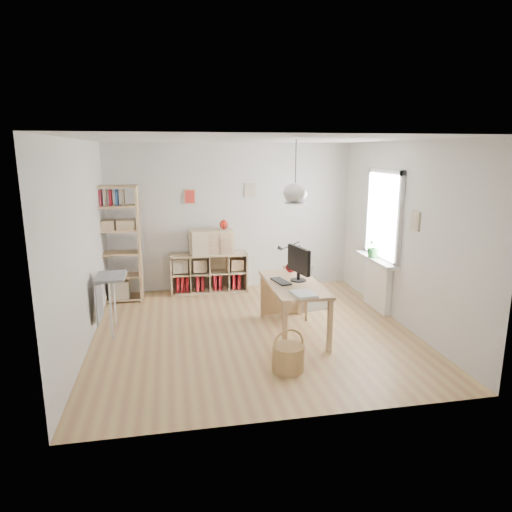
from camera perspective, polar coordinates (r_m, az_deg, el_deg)
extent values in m
plane|color=tan|center=(6.69, -0.37, -9.40)|extent=(4.50, 4.50, 0.00)
plane|color=white|center=(8.50, -3.12, 4.86)|extent=(4.50, 0.00, 4.50)
plane|color=white|center=(4.17, 5.18, -3.79)|extent=(4.50, 0.00, 4.50)
plane|color=white|center=(6.31, -20.93, 1.16)|extent=(0.00, 4.50, 4.50)
plane|color=white|center=(7.06, 17.91, 2.57)|extent=(0.00, 4.50, 4.50)
plane|color=white|center=(6.19, -0.41, 14.38)|extent=(4.50, 4.50, 0.00)
cylinder|color=black|center=(6.17, 4.98, 11.18)|extent=(0.01, 0.01, 0.68)
ellipsoid|color=white|center=(6.19, 4.92, 7.84)|extent=(0.32, 0.32, 0.27)
cube|color=white|center=(7.54, 15.76, 4.89)|extent=(0.03, 1.00, 1.30)
cube|color=silver|center=(7.06, 17.51, 4.24)|extent=(0.06, 0.08, 1.46)
cube|color=silver|center=(8.02, 13.90, 5.45)|extent=(0.06, 0.08, 1.46)
cube|color=silver|center=(7.47, 15.91, 10.13)|extent=(0.06, 1.16, 0.08)
cube|color=silver|center=(7.66, 15.28, -0.23)|extent=(0.06, 1.16, 0.08)
cube|color=white|center=(7.76, 14.94, -3.54)|extent=(0.10, 0.80, 0.80)
cube|color=silver|center=(7.63, 14.79, -0.47)|extent=(0.22, 1.20, 0.06)
cube|color=tan|center=(6.43, 4.70, -3.50)|extent=(0.70, 1.50, 0.04)
cube|color=tan|center=(5.84, 3.59, -9.11)|extent=(0.06, 0.06, 0.71)
cube|color=tan|center=(7.12, 0.81, -4.96)|extent=(0.06, 0.06, 0.71)
cube|color=tan|center=(6.01, 9.21, -8.61)|extent=(0.06, 0.06, 0.71)
cube|color=tan|center=(7.26, 5.47, -4.66)|extent=(0.06, 0.06, 0.71)
cube|color=#CFB688|center=(8.54, -5.82, -4.34)|extent=(1.40, 0.38, 0.03)
cube|color=#CFB688|center=(8.36, -5.93, 0.17)|extent=(1.40, 0.38, 0.03)
cube|color=#CFB688|center=(8.42, -10.53, -2.31)|extent=(0.03, 0.38, 0.72)
cube|color=#CFB688|center=(8.53, -1.28, -1.90)|extent=(0.03, 0.38, 0.72)
cube|color=#CFB688|center=(8.62, -5.98, -1.80)|extent=(1.40, 0.02, 0.72)
cube|color=maroon|center=(8.48, -9.77, -3.35)|extent=(0.06, 0.26, 0.30)
cube|color=maroon|center=(8.49, -9.16, -3.33)|extent=(0.05, 0.26, 0.30)
cube|color=maroon|center=(8.49, -8.62, -3.30)|extent=(0.05, 0.26, 0.30)
cube|color=maroon|center=(8.50, -7.34, -3.25)|extent=(0.05, 0.26, 0.30)
cube|color=maroon|center=(8.50, -6.74, -3.22)|extent=(0.05, 0.26, 0.30)
cube|color=maroon|center=(8.52, -5.19, -3.15)|extent=(0.06, 0.26, 0.30)
cube|color=maroon|center=(8.53, -4.59, -3.12)|extent=(0.06, 0.26, 0.30)
cube|color=maroon|center=(8.56, -2.86, -3.04)|extent=(0.06, 0.26, 0.30)
cube|color=maroon|center=(8.57, -2.26, -3.01)|extent=(0.05, 0.26, 0.30)
cube|color=tan|center=(8.14, -19.70, 1.25)|extent=(0.04, 0.38, 2.00)
cube|color=tan|center=(8.06, -14.36, 1.49)|extent=(0.04, 0.38, 2.00)
cube|color=tan|center=(8.33, -16.62, -5.04)|extent=(0.76, 0.38, 0.03)
cube|color=tan|center=(8.22, -16.79, -2.39)|extent=(0.76, 0.38, 0.03)
cube|color=tan|center=(8.12, -16.98, 0.34)|extent=(0.76, 0.38, 0.03)
cube|color=tan|center=(8.05, -17.17, 3.12)|extent=(0.76, 0.38, 0.03)
cube|color=tan|center=(7.99, -17.36, 5.94)|extent=(0.76, 0.38, 0.03)
cube|color=tan|center=(7.96, -17.52, 8.29)|extent=(0.76, 0.38, 0.03)
cube|color=navy|center=(8.02, -19.43, 6.85)|extent=(0.04, 0.18, 0.26)
cube|color=maroon|center=(8.00, -18.86, 6.89)|extent=(0.04, 0.18, 0.26)
cube|color=#C2AF94|center=(7.99, -18.29, 6.92)|extent=(0.04, 0.18, 0.26)
cube|color=maroon|center=(7.98, -17.71, 6.96)|extent=(0.04, 0.18, 0.26)
cube|color=navy|center=(7.97, -17.00, 7.00)|extent=(0.04, 0.18, 0.26)
cube|color=#C2AF94|center=(7.96, -16.28, 7.04)|extent=(0.04, 0.18, 0.26)
cube|color=gray|center=(6.72, -17.72, -2.47)|extent=(0.40, 0.55, 0.04)
cylinder|color=white|center=(6.63, -17.69, -6.47)|extent=(0.03, 0.03, 0.82)
cylinder|color=white|center=(7.05, -17.28, -5.30)|extent=(0.03, 0.03, 0.82)
cube|color=gray|center=(6.84, -19.03, -5.19)|extent=(0.02, 0.50, 0.62)
cube|color=gray|center=(7.15, 4.92, -4.46)|extent=(0.46, 0.46, 0.06)
cube|color=tan|center=(7.05, 3.60, -6.56)|extent=(0.04, 0.04, 0.39)
cube|color=tan|center=(7.36, 3.54, -5.70)|extent=(0.04, 0.04, 0.39)
cube|color=tan|center=(7.07, 6.29, -6.57)|extent=(0.04, 0.04, 0.39)
cube|color=tan|center=(7.38, 6.12, -5.72)|extent=(0.04, 0.04, 0.39)
cube|color=tan|center=(7.26, 4.89, -2.53)|extent=(0.38, 0.12, 0.35)
cylinder|color=#A77B4B|center=(5.55, 4.05, -12.60)|extent=(0.38, 0.38, 0.31)
torus|color=#A77B4B|center=(5.48, 4.08, -10.92)|extent=(0.38, 0.09, 0.38)
cube|color=#AFAFAA|center=(7.71, 6.33, -6.33)|extent=(0.69, 0.55, 0.02)
cube|color=#AFAFAA|center=(7.52, 4.44, -5.61)|extent=(0.12, 0.41, 0.31)
cube|color=#AFAFAA|center=(7.81, 8.20, -5.00)|extent=(0.12, 0.41, 0.31)
cube|color=#AFAFAA|center=(7.50, 7.14, -5.72)|extent=(0.59, 0.17, 0.31)
cube|color=#AFAFAA|center=(7.82, 5.61, -4.89)|extent=(0.59, 0.17, 0.31)
cube|color=#AFAFAA|center=(7.89, 5.01, -2.52)|extent=(0.63, 0.34, 0.39)
sphere|color=#FBF51B|center=(7.52, 5.66, -5.06)|extent=(0.14, 0.14, 0.14)
sphere|color=#1A70BC|center=(7.73, 6.84, -4.57)|extent=(0.14, 0.14, 0.14)
sphere|color=red|center=(7.61, 6.32, -4.85)|extent=(0.14, 0.14, 0.14)
sphere|color=#368530|center=(7.66, 7.77, -4.78)|extent=(0.14, 0.14, 0.14)
cylinder|color=black|center=(6.51, 5.30, -3.02)|extent=(0.22, 0.22, 0.02)
cylinder|color=black|center=(6.50, 5.31, -2.50)|extent=(0.05, 0.05, 0.10)
cube|color=black|center=(6.44, 5.36, -0.48)|extent=(0.18, 0.56, 0.37)
cube|color=black|center=(6.43, 3.11, -3.18)|extent=(0.23, 0.43, 0.02)
cylinder|color=black|center=(7.11, 5.38, -1.57)|extent=(0.06, 0.06, 0.04)
cylinder|color=black|center=(7.07, 5.41, -0.11)|extent=(0.01, 0.01, 0.37)
cone|color=black|center=(6.87, 3.08, 0.99)|extent=(0.09, 0.07, 0.09)
sphere|color=#540B12|center=(6.94, 4.35, -1.45)|extent=(0.15, 0.15, 0.15)
cube|color=silver|center=(5.88, 5.97, -4.75)|extent=(0.31, 0.37, 0.03)
cube|color=#CFB688|center=(8.32, -5.58, 1.77)|extent=(0.81, 0.45, 0.44)
ellipsoid|color=maroon|center=(8.29, -4.05, 3.93)|extent=(0.15, 0.15, 0.18)
imported|color=#215823|center=(7.64, 14.52, 1.11)|extent=(0.32, 0.28, 0.34)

